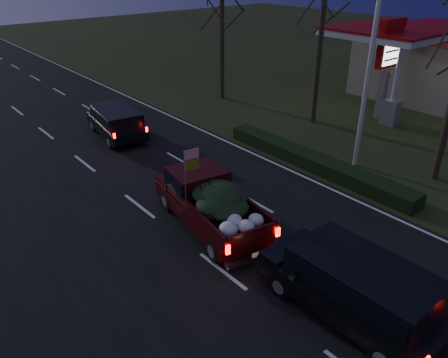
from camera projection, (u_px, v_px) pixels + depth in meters
ground at (222, 271)px, 13.25m from camera, size 120.00×120.00×0.00m
road_asphalt at (222, 271)px, 13.24m from camera, size 14.00×120.00×0.02m
hedge_row at (314, 162)px, 19.59m from camera, size 1.00×10.00×0.60m
light_pole at (373, 41)px, 17.51m from camera, size 0.50×0.90×9.16m
gas_price_pylon at (389, 53)px, 24.03m from camera, size 2.00×0.41×5.57m
gas_station_building at (436, 62)px, 30.07m from camera, size 10.00×7.00×4.00m
gas_canopy at (394, 36)px, 25.59m from camera, size 7.10×6.10×4.88m
bare_tree_mid at (324, 4)px, 22.24m from camera, size 3.60×3.60×8.50m
bare_tree_far at (222, 16)px, 26.98m from camera, size 3.60×3.60×7.00m
pickup_truck at (210, 200)px, 15.10m from camera, size 2.77×5.43×2.72m
lead_suv at (116, 120)px, 22.64m from camera, size 2.42×4.61×1.26m
rear_suv at (358, 284)px, 11.14m from camera, size 2.32×4.97×1.42m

